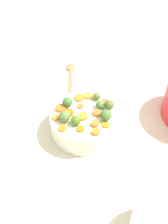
# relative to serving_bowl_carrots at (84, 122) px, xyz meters

# --- Properties ---
(tabletop) EXTENTS (2.40, 2.40, 0.02)m
(tabletop) POSITION_rel_serving_bowl_carrots_xyz_m (0.04, -0.00, -0.05)
(tabletop) COLOR beige
(tabletop) RESTS_ON ground
(serving_bowl_carrots) EXTENTS (0.25, 0.25, 0.09)m
(serving_bowl_carrots) POSITION_rel_serving_bowl_carrots_xyz_m (0.00, 0.00, 0.00)
(serving_bowl_carrots) COLOR white
(serving_bowl_carrots) RESTS_ON tabletop
(carrot_slice_0) EXTENTS (0.04, 0.04, 0.01)m
(carrot_slice_0) POSITION_rel_serving_bowl_carrots_xyz_m (0.08, 0.05, 0.05)
(carrot_slice_0) COLOR orange
(carrot_slice_0) RESTS_ON serving_bowl_carrots
(carrot_slice_1) EXTENTS (0.05, 0.05, 0.01)m
(carrot_slice_1) POSITION_rel_serving_bowl_carrots_xyz_m (0.02, 0.09, 0.05)
(carrot_slice_1) COLOR orange
(carrot_slice_1) RESTS_ON serving_bowl_carrots
(carrot_slice_2) EXTENTS (0.03, 0.03, 0.01)m
(carrot_slice_2) POSITION_rel_serving_bowl_carrots_xyz_m (-0.05, 0.00, 0.05)
(carrot_slice_2) COLOR orange
(carrot_slice_2) RESTS_ON serving_bowl_carrots
(carrot_slice_3) EXTENTS (0.04, 0.04, 0.01)m
(carrot_slice_3) POSITION_rel_serving_bowl_carrots_xyz_m (0.03, -0.05, 0.05)
(carrot_slice_3) COLOR orange
(carrot_slice_3) RESTS_ON serving_bowl_carrots
(carrot_slice_4) EXTENTS (0.04, 0.04, 0.01)m
(carrot_slice_4) POSITION_rel_serving_bowl_carrots_xyz_m (-0.02, -0.07, 0.05)
(carrot_slice_4) COLOR orange
(carrot_slice_4) RESTS_ON serving_bowl_carrots
(carrot_slice_5) EXTENTS (0.05, 0.05, 0.01)m
(carrot_slice_5) POSITION_rel_serving_bowl_carrots_xyz_m (-0.01, -0.02, 0.05)
(carrot_slice_5) COLOR orange
(carrot_slice_5) RESTS_ON serving_bowl_carrots
(carrot_slice_6) EXTENTS (0.04, 0.04, 0.01)m
(carrot_slice_6) POSITION_rel_serving_bowl_carrots_xyz_m (0.05, -0.01, 0.05)
(carrot_slice_6) COLOR orange
(carrot_slice_6) RESTS_ON serving_bowl_carrots
(carrot_slice_7) EXTENTS (0.04, 0.04, 0.01)m
(carrot_slice_7) POSITION_rel_serving_bowl_carrots_xyz_m (0.03, -0.09, 0.05)
(carrot_slice_7) COLOR orange
(carrot_slice_7) RESTS_ON serving_bowl_carrots
(carrot_slice_8) EXTENTS (0.05, 0.05, 0.01)m
(carrot_slice_8) POSITION_rel_serving_bowl_carrots_xyz_m (-0.01, 0.08, 0.05)
(carrot_slice_8) COLOR orange
(carrot_slice_8) RESTS_ON serving_bowl_carrots
(carrot_slice_9) EXTENTS (0.03, 0.03, 0.01)m
(carrot_slice_9) POSITION_rel_serving_bowl_carrots_xyz_m (-0.10, -0.02, 0.05)
(carrot_slice_9) COLOR orange
(carrot_slice_9) RESTS_ON serving_bowl_carrots
(carrot_slice_10) EXTENTS (0.03, 0.03, 0.01)m
(carrot_slice_10) POSITION_rel_serving_bowl_carrots_xyz_m (-0.01, 0.04, 0.05)
(carrot_slice_10) COLOR orange
(carrot_slice_10) RESTS_ON serving_bowl_carrots
(carrot_slice_11) EXTENTS (0.05, 0.05, 0.01)m
(carrot_slice_11) POSITION_rel_serving_bowl_carrots_xyz_m (-0.08, 0.03, 0.05)
(carrot_slice_11) COLOR orange
(carrot_slice_11) RESTS_ON serving_bowl_carrots
(carrot_slice_12) EXTENTS (0.03, 0.03, 0.01)m
(carrot_slice_12) POSITION_rel_serving_bowl_carrots_xyz_m (0.07, -0.06, 0.05)
(carrot_slice_12) COLOR orange
(carrot_slice_12) RESTS_ON serving_bowl_carrots
(carrot_slice_13) EXTENTS (0.04, 0.04, 0.01)m
(carrot_slice_13) POSITION_rel_serving_bowl_carrots_xyz_m (-0.08, -0.07, 0.05)
(carrot_slice_13) COLOR orange
(carrot_slice_13) RESTS_ON serving_bowl_carrots
(brussels_sprout_0) EXTENTS (0.04, 0.04, 0.04)m
(brussels_sprout_0) POSITION_rel_serving_bowl_carrots_xyz_m (-0.06, 0.05, 0.06)
(brussels_sprout_0) COLOR #44823C
(brussels_sprout_0) RESTS_ON serving_bowl_carrots
(brussels_sprout_1) EXTENTS (0.04, 0.04, 0.04)m
(brussels_sprout_1) POSITION_rel_serving_bowl_carrots_xyz_m (0.09, 0.02, 0.06)
(brussels_sprout_1) COLOR #557232
(brussels_sprout_1) RESTS_ON serving_bowl_carrots
(brussels_sprout_2) EXTENTS (0.03, 0.03, 0.03)m
(brussels_sprout_2) POSITION_rel_serving_bowl_carrots_xyz_m (0.06, 0.03, 0.06)
(brussels_sprout_2) COLOR #4C8039
(brussels_sprout_2) RESTS_ON serving_bowl_carrots
(brussels_sprout_3) EXTENTS (0.03, 0.03, 0.03)m
(brussels_sprout_3) POSITION_rel_serving_bowl_carrots_xyz_m (0.05, 0.08, 0.06)
(brussels_sprout_3) COLOR olive
(brussels_sprout_3) RESTS_ON serving_bowl_carrots
(brussels_sprout_4) EXTENTS (0.04, 0.04, 0.04)m
(brussels_sprout_4) POSITION_rel_serving_bowl_carrots_xyz_m (-0.03, -0.05, 0.06)
(brussels_sprout_4) COLOR #557D26
(brussels_sprout_4) RESTS_ON serving_bowl_carrots
(brussels_sprout_5) EXTENTS (0.04, 0.04, 0.04)m
(brussels_sprout_5) POSITION_rel_serving_bowl_carrots_xyz_m (-0.07, -0.03, 0.06)
(brussels_sprout_5) COLOR #5F8340
(brussels_sprout_5) RESTS_ON serving_bowl_carrots
(brussels_sprout_6) EXTENTS (0.04, 0.04, 0.04)m
(brussels_sprout_6) POSITION_rel_serving_bowl_carrots_xyz_m (0.08, -0.03, 0.06)
(brussels_sprout_6) COLOR #4B7B38
(brussels_sprout_6) RESTS_ON serving_bowl_carrots
(wooden_spoon) EXTENTS (0.04, 0.26, 0.01)m
(wooden_spoon) POSITION_rel_serving_bowl_carrots_xyz_m (-0.04, 0.33, -0.04)
(wooden_spoon) COLOR #B27B4D
(wooden_spoon) RESTS_ON tabletop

